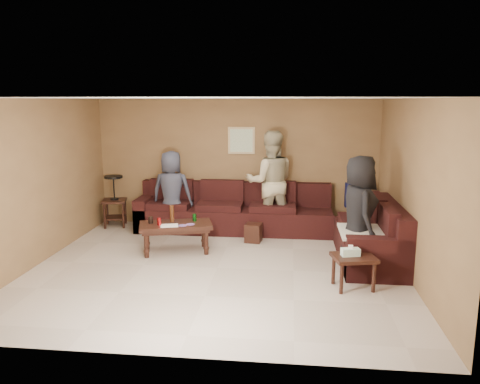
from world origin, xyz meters
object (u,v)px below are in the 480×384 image
Objects in this scene: person_left at (172,192)px; waste_bin at (253,233)px; person_right at (359,213)px; side_table_right at (353,260)px; coffee_table at (176,228)px; end_table_left at (114,200)px; sectional_sofa at (275,222)px; person_middle at (270,182)px.

waste_bin is at bearing 164.77° from person_left.
person_left is 0.92× the size of person_right.
person_left reaches higher than side_table_right.
coffee_table is 0.76× the size of person_right.
sectional_sofa is at bearing -10.81° from end_table_left.
person_left is 0.81× the size of person_middle.
person_right is at bearing 118.61° from person_middle.
coffee_table is at bearing -150.18° from waste_bin.
person_left is at bearing 54.99° from person_right.
person_right is (1.39, -1.82, -0.11)m from person_middle.
person_right is (1.26, -1.26, 0.52)m from sectional_sofa.
person_left is (-0.35, 1.17, 0.37)m from coffee_table.
sectional_sofa reaches higher than side_table_right.
sectional_sofa is 2.75× the size of person_right.
waste_bin is (-0.38, -0.14, -0.16)m from sectional_sofa.
person_left is at bearing -1.47° from person_middle.
person_middle is at bearing 114.97° from side_table_right.
coffee_table is 2.94m from person_right.
end_table_left is at bearing -9.67° from person_middle.
end_table_left is at bearing -11.69° from person_left.
waste_bin is (-1.48, 1.93, -0.23)m from side_table_right.
sectional_sofa is 3.63× the size of coffee_table.
person_middle reaches higher than person_left.
waste_bin is 0.19× the size of person_right.
coffee_table is at bearing 34.67° from person_middle.
side_table_right is at bearing 159.89° from person_right.
end_table_left is at bearing 58.44° from person_right.
coffee_table is 2.98m from side_table_right.
coffee_table is 2.16m from end_table_left.
coffee_table is at bearing -152.35° from sectional_sofa.
end_table_left is 1.30m from person_left.
side_table_right is 3.91m from person_left.
person_left is at bearing 106.74° from coffee_table.
end_table_left is 4.85m from person_right.
waste_bin is 0.21× the size of person_left.
person_middle reaches higher than end_table_left.
person_right is at bearing 78.74° from side_table_right.
end_table_left is 3.10× the size of waste_bin.
sectional_sofa is at bearing 117.99° from side_table_right.
sectional_sofa is 4.58× the size of end_table_left.
person_right is at bearing -34.20° from waste_bin.
waste_bin is (2.82, -0.75, -0.37)m from end_table_left.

